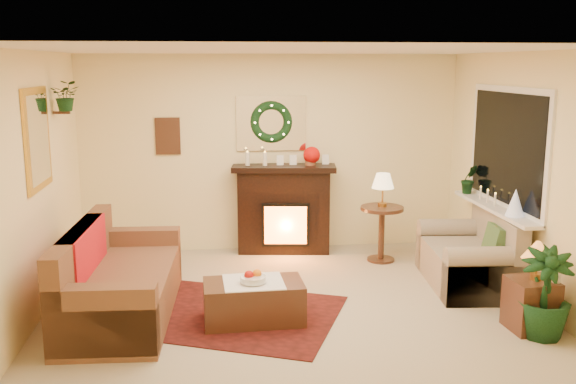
{
  "coord_description": "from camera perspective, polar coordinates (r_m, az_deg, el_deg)",
  "views": [
    {
      "loc": [
        -0.78,
        -6.2,
        2.47
      ],
      "look_at": [
        0.0,
        0.35,
        1.15
      ],
      "focal_mm": 40.0,
      "sensor_mm": 36.0,
      "label": 1
    }
  ],
  "objects": [
    {
      "name": "wall_art",
      "position": [
        8.5,
        -10.64,
        4.91
      ],
      "size": [
        0.32,
        0.03,
        0.48
      ],
      "primitive_type": "cube",
      "color": "#381E11",
      "rests_on": "wall_back"
    },
    {
      "name": "mantel_mirror",
      "position": [
        8.5,
        -1.51,
        6.12
      ],
      "size": [
        0.92,
        0.02,
        0.72
      ],
      "primitive_type": "cube",
      "color": "white",
      "rests_on": "wall_back"
    },
    {
      "name": "wall_left",
      "position": [
        6.54,
        -21.93,
        0.18
      ],
      "size": [
        4.5,
        4.5,
        0.0
      ],
      "primitive_type": "plane",
      "color": "#EFD88C",
      "rests_on": "ground"
    },
    {
      "name": "window_frame",
      "position": [
        7.55,
        18.93,
        3.71
      ],
      "size": [
        0.03,
        1.86,
        1.36
      ],
      "primitive_type": "cube",
      "color": "white",
      "rests_on": "wall_right"
    },
    {
      "name": "fireplace",
      "position": [
        8.51,
        -0.38,
        -1.72
      ],
      "size": [
        1.24,
        0.53,
        1.1
      ],
      "primitive_type": "cube",
      "rotation": [
        0.0,
        0.0,
        -0.12
      ],
      "color": "black",
      "rests_on": "floor"
    },
    {
      "name": "mantel_candle_a",
      "position": [
        8.34,
        -3.62,
        2.95
      ],
      "size": [
        0.06,
        0.06,
        0.17
      ],
      "primitive_type": "cylinder",
      "color": "white",
      "rests_on": "fireplace"
    },
    {
      "name": "red_throw",
      "position": [
        6.7,
        -14.97,
        -6.59
      ],
      "size": [
        0.75,
        1.23,
        0.02
      ],
      "primitive_type": "cube",
      "color": "#BF3B17",
      "rests_on": "sofa"
    },
    {
      "name": "sofa",
      "position": [
        6.59,
        -14.49,
        -7.08
      ],
      "size": [
        1.04,
        2.17,
        0.91
      ],
      "primitive_type": "cube",
      "rotation": [
        0.0,
        0.0,
        -0.05
      ],
      "color": "brown",
      "rests_on": "floor"
    },
    {
      "name": "loveseat",
      "position": [
        7.54,
        15.67,
        -4.88
      ],
      "size": [
        0.97,
        1.52,
        0.84
      ],
      "primitive_type": "cube",
      "rotation": [
        0.0,
        0.0,
        -0.09
      ],
      "color": "#B09F93",
      "rests_on": "floor"
    },
    {
      "name": "ceiling",
      "position": [
        6.25,
        0.39,
        12.51
      ],
      "size": [
        5.0,
        5.0,
        0.0
      ],
      "primitive_type": "plane",
      "color": "white",
      "rests_on": "ground"
    },
    {
      "name": "coffee_table",
      "position": [
        6.31,
        -3.07,
        -9.68
      ],
      "size": [
        0.97,
        0.56,
        0.4
      ],
      "primitive_type": "cube",
      "rotation": [
        0.0,
        0.0,
        0.03
      ],
      "color": "#432816",
      "rests_on": "floor"
    },
    {
      "name": "fruit_bowl",
      "position": [
        6.19,
        -3.12,
        -7.74
      ],
      "size": [
        0.25,
        0.25,
        0.06
      ],
      "primitive_type": "cylinder",
      "color": "silver",
      "rests_on": "coffee_table"
    },
    {
      "name": "area_rug",
      "position": [
        6.57,
        -5.32,
        -10.75
      ],
      "size": [
        2.58,
        2.29,
        0.01
      ],
      "primitive_type": "cube",
      "rotation": [
        0.0,
        0.0,
        -0.4
      ],
      "color": "#4B0C08",
      "rests_on": "floor"
    },
    {
      "name": "mantel_candle_b",
      "position": [
        8.31,
        -2.06,
        2.94
      ],
      "size": [
        0.06,
        0.06,
        0.17
      ],
      "primitive_type": "cylinder",
      "color": "beige",
      "rests_on": "fireplace"
    },
    {
      "name": "wall_right",
      "position": [
        7.11,
        20.8,
        1.1
      ],
      "size": [
        4.5,
        4.5,
        0.0
      ],
      "primitive_type": "plane",
      "color": "#EFD88C",
      "rests_on": "ground"
    },
    {
      "name": "end_table_square",
      "position": [
        6.53,
        20.81,
        -9.15
      ],
      "size": [
        0.43,
        0.43,
        0.49
      ],
      "primitive_type": "cube",
      "rotation": [
        0.0,
        0.0,
        0.06
      ],
      "color": "black",
      "rests_on": "floor"
    },
    {
      "name": "wall_back",
      "position": [
        8.56,
        -1.5,
        3.46
      ],
      "size": [
        5.0,
        5.0,
        0.0
      ],
      "primitive_type": "plane",
      "color": "#EFD88C",
      "rests_on": "ground"
    },
    {
      "name": "side_table_round",
      "position": [
        8.24,
        8.29,
        -3.89
      ],
      "size": [
        0.59,
        0.59,
        0.71
      ],
      "primitive_type": "cylinder",
      "rotation": [
        0.0,
        0.0,
        -0.09
      ],
      "color": "#471F0F",
      "rests_on": "floor"
    },
    {
      "name": "gold_mirror",
      "position": [
        6.75,
        -21.4,
        4.43
      ],
      "size": [
        0.03,
        0.84,
        1.0
      ],
      "primitive_type": "cube",
      "color": "gold",
      "rests_on": "wall_left"
    },
    {
      "name": "window_sill",
      "position": [
        7.62,
        17.89,
        -1.36
      ],
      "size": [
        0.22,
        1.86,
        0.04
      ],
      "primitive_type": "cube",
      "color": "white",
      "rests_on": "wall_right"
    },
    {
      "name": "poinsettia",
      "position": [
        8.39,
        2.12,
        3.3
      ],
      "size": [
        0.22,
        0.22,
        0.22
      ],
      "primitive_type": "sphere",
      "color": "red",
      "rests_on": "fireplace"
    },
    {
      "name": "lamp_cream",
      "position": [
        8.13,
        8.41,
        -0.08
      ],
      "size": [
        0.28,
        0.28,
        0.43
      ],
      "primitive_type": "cone",
      "color": "beige",
      "rests_on": "side_table_round"
    },
    {
      "name": "sill_plant",
      "position": [
        8.23,
        15.81,
        1.2
      ],
      "size": [
        0.26,
        0.21,
        0.47
      ],
      "primitive_type": "imported",
      "color": "#1C5B1A",
      "rests_on": "window_sill"
    },
    {
      "name": "wreath",
      "position": [
        8.46,
        -1.48,
        6.23
      ],
      "size": [
        0.55,
        0.11,
        0.55
      ],
      "primitive_type": "torus",
      "rotation": [
        1.57,
        0.0,
        0.0
      ],
      "color": "#194719",
      "rests_on": "wall_back"
    },
    {
      "name": "window_glass",
      "position": [
        7.54,
        18.82,
        3.71
      ],
      "size": [
        0.02,
        1.7,
        1.22
      ],
      "primitive_type": "cube",
      "color": "black",
      "rests_on": "wall_right"
    },
    {
      "name": "floor",
      "position": [
        6.72,
        0.36,
        -10.26
      ],
      "size": [
        5.0,
        5.0,
        0.0
      ],
      "primitive_type": "plane",
      "color": "beige",
      "rests_on": "ground"
    },
    {
      "name": "hanging_plant",
      "position": [
        7.43,
        -19.04,
        6.85
      ],
      "size": [
        0.33,
        0.28,
        0.36
      ],
      "primitive_type": "imported",
      "color": "#194719",
      "rests_on": "wall_left"
    },
    {
      "name": "lamp_tiffany",
      "position": [
        6.4,
        21.29,
        -5.12
      ],
      "size": [
        0.29,
        0.29,
        0.42
      ],
      "primitive_type": "cone",
      "color": "orange",
      "rests_on": "end_table_square"
    },
    {
      "name": "floor_palm",
      "position": [
        6.33,
        21.86,
        -8.12
      ],
      "size": [
        1.73,
        1.73,
        2.53
      ],
      "primitive_type": "imported",
      "rotation": [
        0.0,
        0.0,
        -0.26
      ],
      "color": "#1B5319",
      "rests_on": "floor"
    },
    {
      "name": "wall_front",
      "position": [
        4.19,
        4.22,
        -4.92
      ],
      "size": [
        5.0,
        5.0,
        0.0
      ],
      "primitive_type": "plane",
      "color": "#EFD88C",
      "rests_on": "ground"
    },
    {
      "name": "mini_tree",
      "position": [
        7.15,
        19.55,
        -0.87
      ],
      "size": [
        0.19,
        0.19,
        0.29
      ],
      "primitive_type": "cone",
      "color": "silver",
      "rests_on": "window_sill"
    }
  ]
}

